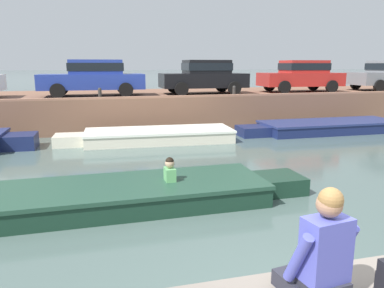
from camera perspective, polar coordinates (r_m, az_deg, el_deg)
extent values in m
plane|color=#4C605B|center=(9.58, -1.68, -4.67)|extent=(400.00, 400.00, 0.00)
cube|color=brown|center=(18.30, -8.18, 5.48)|extent=(60.00, 6.00, 1.42)
cube|color=#9F6C52|center=(15.38, -7.01, 7.09)|extent=(60.00, 0.24, 0.08)
cube|color=navy|center=(13.75, -24.70, 0.39)|extent=(1.05, 1.11, 0.48)
cube|color=silver|center=(13.64, -4.98, 1.14)|extent=(5.30, 2.06, 0.38)
cube|color=silver|center=(13.64, -18.14, 0.58)|extent=(1.09, 1.04, 0.38)
cube|color=white|center=(13.60, -5.00, 2.08)|extent=(5.36, 2.13, 0.08)
cube|color=brown|center=(13.67, -3.36, 1.73)|extent=(0.32, 1.63, 0.06)
cube|color=navy|center=(16.59, 20.27, 2.38)|extent=(5.76, 1.97, 0.38)
cube|color=navy|center=(14.92, 9.27, 1.96)|extent=(1.16, 1.07, 0.38)
cube|color=navy|center=(16.55, 20.33, 3.16)|extent=(5.82, 2.03, 0.08)
cube|color=brown|center=(16.82, 21.52, 2.86)|extent=(0.25, 1.74, 0.06)
cube|color=#193828|center=(7.59, -9.33, -7.89)|extent=(5.35, 1.80, 0.37)
cube|color=#193828|center=(8.50, 12.75, -5.85)|extent=(1.08, 0.97, 0.37)
cube|color=#244836|center=(7.52, -9.39, -6.28)|extent=(5.41, 1.86, 0.08)
cube|color=brown|center=(7.53, -12.41, -7.19)|extent=(0.26, 1.57, 0.06)
cube|color=#66B26B|center=(7.61, -3.39, -5.28)|extent=(0.20, 0.32, 0.44)
sphere|color=tan|center=(7.52, -3.42, -2.95)|extent=(0.19, 0.19, 0.19)
sphere|color=black|center=(7.51, -3.42, -2.66)|extent=(0.17, 0.17, 0.17)
cube|color=#233893|center=(16.86, -14.95, 9.18)|extent=(4.41, 1.73, 0.64)
cube|color=#233893|center=(16.85, -14.46, 11.31)|extent=(2.21, 1.50, 0.60)
cube|color=black|center=(16.85, -14.46, 11.31)|extent=(2.30, 1.53, 0.33)
cylinder|color=black|center=(16.11, -19.81, 7.62)|extent=(0.60, 0.19, 0.60)
cylinder|color=black|center=(17.81, -19.27, 8.01)|extent=(0.60, 0.19, 0.60)
cylinder|color=black|center=(16.06, -10.04, 8.13)|extent=(0.60, 0.19, 0.60)
cylinder|color=black|center=(17.76, -10.43, 8.47)|extent=(0.60, 0.19, 0.60)
cube|color=black|center=(17.57, 1.69, 9.67)|extent=(3.95, 1.80, 0.64)
cube|color=black|center=(17.60, 2.20, 11.69)|extent=(1.98, 1.57, 0.60)
cube|color=black|center=(17.60, 2.20, 11.69)|extent=(2.06, 1.61, 0.33)
cylinder|color=black|center=(16.42, -1.60, 8.39)|extent=(0.60, 0.19, 0.60)
cylinder|color=black|center=(18.18, -2.83, 8.73)|extent=(0.60, 0.19, 0.60)
cylinder|color=black|center=(17.11, 6.48, 8.46)|extent=(0.60, 0.19, 0.60)
cylinder|color=black|center=(18.80, 4.55, 8.81)|extent=(0.60, 0.19, 0.60)
cube|color=#B2231E|center=(19.59, 16.15, 9.45)|extent=(4.07, 1.83, 0.64)
cube|color=#B2231E|center=(19.66, 16.68, 11.24)|extent=(2.06, 1.55, 0.60)
cube|color=black|center=(19.66, 16.68, 11.24)|extent=(2.14, 1.58, 0.33)
cylinder|color=black|center=(18.28, 13.90, 8.41)|extent=(0.61, 0.20, 0.60)
cylinder|color=black|center=(19.83, 11.72, 8.77)|extent=(0.61, 0.20, 0.60)
cylinder|color=black|center=(19.50, 20.54, 8.21)|extent=(0.61, 0.20, 0.60)
cylinder|color=black|center=(20.96, 18.01, 8.60)|extent=(0.61, 0.20, 0.60)
cylinder|color=black|center=(21.21, 26.65, 7.95)|extent=(0.60, 0.19, 0.60)
cylinder|color=black|center=(22.60, 23.69, 8.38)|extent=(0.60, 0.19, 0.60)
cylinder|color=#2D2B28|center=(15.37, -13.85, 7.33)|extent=(0.14, 0.14, 0.35)
sphere|color=#2D2B28|center=(15.35, -13.89, 8.06)|extent=(0.15, 0.15, 0.15)
cylinder|color=#2D2B28|center=(16.46, 6.42, 7.89)|extent=(0.14, 0.14, 0.35)
sphere|color=#2D2B28|center=(16.44, 6.44, 8.57)|extent=(0.15, 0.15, 0.15)
cube|color=#282833|center=(3.51, 16.69, -19.25)|extent=(0.48, 0.38, 0.14)
cube|color=#4C51B2|center=(3.18, 19.71, -14.89)|extent=(0.39, 0.27, 0.52)
cylinder|color=#4C51B2|center=(3.38, 21.91, -14.42)|extent=(0.13, 0.29, 0.47)
cylinder|color=#4C51B2|center=(3.11, 15.87, -16.39)|extent=(0.13, 0.29, 0.47)
sphere|color=#A37556|center=(3.04, 20.20, -8.63)|extent=(0.20, 0.20, 0.20)
sphere|color=olive|center=(3.02, 20.39, -7.97)|extent=(0.19, 0.19, 0.19)
cylinder|color=#CCC64C|center=(3.46, 19.36, -19.58)|extent=(0.06, 0.06, 0.18)
cylinder|color=white|center=(3.40, 19.48, -18.11)|extent=(0.04, 0.04, 0.02)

